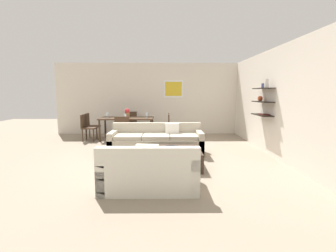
{
  "coord_description": "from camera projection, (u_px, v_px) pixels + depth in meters",
  "views": [
    {
      "loc": [
        0.31,
        -5.98,
        1.59
      ],
      "look_at": [
        0.35,
        0.2,
        0.75
      ],
      "focal_mm": 26.31,
      "sensor_mm": 36.0,
      "label": 1
    }
  ],
  "objects": [
    {
      "name": "decorative_bowl",
      "position": [
        172.0,
        148.0,
        5.23
      ],
      "size": [
        0.35,
        0.35,
        0.07
      ],
      "color": "black",
      "rests_on": "coffee_table"
    },
    {
      "name": "centerpiece_vase",
      "position": [
        127.0,
        113.0,
        8.27
      ],
      "size": [
        0.16,
        0.16,
        0.31
      ],
      "color": "olive",
      "rests_on": "dining_table"
    },
    {
      "name": "candle_jar",
      "position": [
        187.0,
        148.0,
        5.22
      ],
      "size": [
        0.07,
        0.07,
        0.07
      ],
      "primitive_type": "cylinder",
      "color": "silver",
      "rests_on": "coffee_table"
    },
    {
      "name": "ground_plane",
      "position": [
        154.0,
        157.0,
        6.13
      ],
      "size": [
        18.0,
        18.0,
        0.0
      ],
      "primitive_type": "plane",
      "color": "gray"
    },
    {
      "name": "apple_on_coffee_table",
      "position": [
        159.0,
        148.0,
        5.22
      ],
      "size": [
        0.09,
        0.09,
        0.09
      ],
      "primitive_type": "sphere",
      "color": "red",
      "rests_on": "coffee_table"
    },
    {
      "name": "dining_chair_right_near",
      "position": [
        165.0,
        126.0,
        8.16
      ],
      "size": [
        0.44,
        0.44,
        0.88
      ],
      "color": "#422D1E",
      "rests_on": "ground"
    },
    {
      "name": "dining_chair_left_near",
      "position": [
        87.0,
        126.0,
        8.14
      ],
      "size": [
        0.44,
        0.44,
        0.88
      ],
      "color": "#422D1E",
      "rests_on": "ground"
    },
    {
      "name": "wine_glass_right_far",
      "position": [
        147.0,
        114.0,
        8.42
      ],
      "size": [
        0.08,
        0.08,
        0.17
      ],
      "color": "silver",
      "rests_on": "dining_table"
    },
    {
      "name": "right_wall_shelf_unit",
      "position": [
        268.0,
        102.0,
        6.57
      ],
      "size": [
        0.34,
        8.2,
        2.7
      ],
      "color": "silver",
      "rests_on": "ground"
    },
    {
      "name": "dining_chair_foot",
      "position": [
        123.0,
        128.0,
        7.51
      ],
      "size": [
        0.44,
        0.44,
        0.88
      ],
      "color": "#422D1E",
      "rests_on": "ground"
    },
    {
      "name": "wine_glass_foot",
      "position": [
        125.0,
        115.0,
        7.93
      ],
      "size": [
        0.08,
        0.08,
        0.17
      ],
      "color": "silver",
      "rests_on": "dining_table"
    },
    {
      "name": "wine_glass_right_near",
      "position": [
        146.0,
        115.0,
        8.2
      ],
      "size": [
        0.07,
        0.07,
        0.17
      ],
      "color": "silver",
      "rests_on": "dining_table"
    },
    {
      "name": "dining_chair_head",
      "position": [
        131.0,
        122.0,
        9.19
      ],
      "size": [
        0.44,
        0.44,
        0.88
      ],
      "color": "#422D1E",
      "rests_on": "ground"
    },
    {
      "name": "wine_glass_head",
      "position": [
        129.0,
        113.0,
        8.68
      ],
      "size": [
        0.06,
        0.06,
        0.17
      ],
      "color": "silver",
      "rests_on": "dining_table"
    },
    {
      "name": "back_wall_unit",
      "position": [
        166.0,
        99.0,
        9.45
      ],
      "size": [
        8.4,
        0.09,
        2.7
      ],
      "color": "silver",
      "rests_on": "ground"
    },
    {
      "name": "dining_table",
      "position": [
        127.0,
        120.0,
        8.33
      ],
      "size": [
        1.79,
        0.88,
        0.75
      ],
      "color": "#422D1E",
      "rests_on": "ground"
    },
    {
      "name": "loveseat_white",
      "position": [
        149.0,
        171.0,
        4.07
      ],
      "size": [
        1.57,
        0.9,
        0.78
      ],
      "color": "silver",
      "rests_on": "ground"
    },
    {
      "name": "dining_chair_right_far",
      "position": [
        165.0,
        124.0,
        8.56
      ],
      "size": [
        0.44,
        0.44,
        0.88
      ],
      "color": "#422D1E",
      "rests_on": "ground"
    },
    {
      "name": "sofa_beige",
      "position": [
        157.0,
        143.0,
        6.43
      ],
      "size": [
        2.38,
        0.9,
        0.78
      ],
      "color": "#B2A893",
      "rests_on": "ground"
    },
    {
      "name": "wine_glass_left_near",
      "position": [
        106.0,
        115.0,
        8.19
      ],
      "size": [
        0.07,
        0.07,
        0.17
      ],
      "color": "silver",
      "rests_on": "dining_table"
    },
    {
      "name": "dining_chair_left_far",
      "position": [
        90.0,
        124.0,
        8.54
      ],
      "size": [
        0.44,
        0.44,
        0.88
      ],
      "color": "#422D1E",
      "rests_on": "ground"
    },
    {
      "name": "coffee_table",
      "position": [
        172.0,
        158.0,
        5.31
      ],
      "size": [
        1.21,
        1.07,
        0.38
      ],
      "color": "#38281E",
      "rests_on": "ground"
    },
    {
      "name": "wine_glass_left_far",
      "position": [
        108.0,
        114.0,
        8.4
      ],
      "size": [
        0.06,
        0.06,
        0.18
      ],
      "color": "silver",
      "rests_on": "dining_table"
    }
  ]
}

